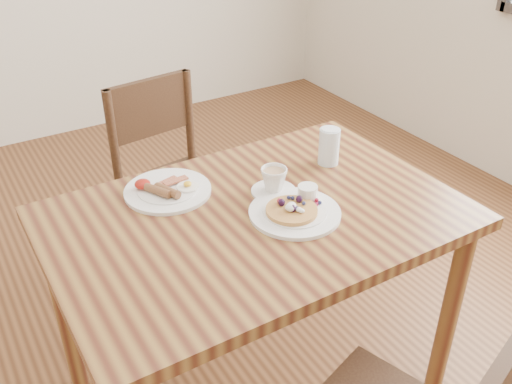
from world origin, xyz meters
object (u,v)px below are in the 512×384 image
at_px(pancake_plate, 295,210).
at_px(teacup_saucer, 274,182).
at_px(dining_table, 256,239).
at_px(chair_far, 172,177).
at_px(breakfast_plate, 167,190).
at_px(water_glass, 329,146).

distance_m(pancake_plate, teacup_saucer, 0.14).
xyz_separation_m(dining_table, teacup_saucer, (0.11, 0.07, 0.14)).
relative_size(chair_far, teacup_saucer, 6.29).
distance_m(dining_table, breakfast_plate, 0.32).
xyz_separation_m(breakfast_plate, water_glass, (0.55, -0.11, 0.05)).
bearing_deg(breakfast_plate, teacup_saucer, -30.95).
height_order(dining_table, water_glass, water_glass).
xyz_separation_m(chair_far, pancake_plate, (0.05, -0.81, 0.27)).
relative_size(dining_table, water_glass, 9.62).
height_order(pancake_plate, water_glass, water_glass).
relative_size(dining_table, teacup_saucer, 8.57).
distance_m(chair_far, teacup_saucer, 0.74).
xyz_separation_m(pancake_plate, breakfast_plate, (-0.27, 0.30, -0.00)).
bearing_deg(teacup_saucer, water_glass, 14.06).
bearing_deg(pancake_plate, dining_table, 145.35).
bearing_deg(chair_far, dining_table, 79.18).
bearing_deg(pancake_plate, breakfast_plate, 132.05).
relative_size(breakfast_plate, teacup_saucer, 1.93).
bearing_deg(water_glass, chair_far, 118.18).
bearing_deg(teacup_saucer, chair_far, 95.34).
bearing_deg(breakfast_plate, water_glass, -10.88).
height_order(pancake_plate, teacup_saucer, teacup_saucer).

